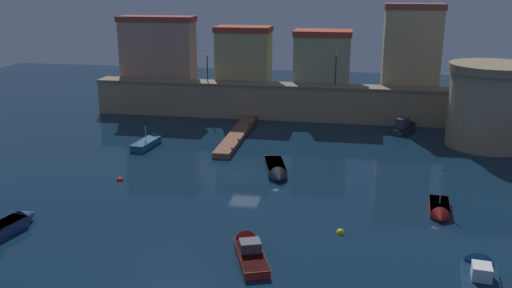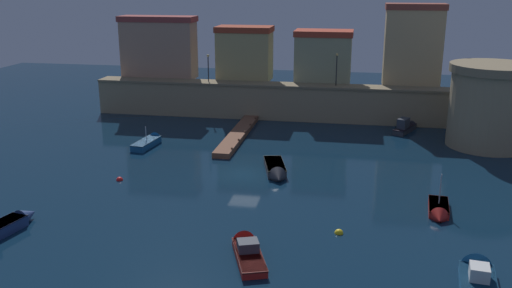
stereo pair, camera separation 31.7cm
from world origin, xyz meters
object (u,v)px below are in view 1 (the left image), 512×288
Objects in this scene: fortress_tower at (490,105)px; quay_lamp_0 at (207,63)px; moored_boat_4 at (248,248)px; moored_boat_3 at (440,210)px; mooring_buoy_1 at (340,233)px; moored_boat_2 at (276,170)px; quay_lamp_1 at (336,64)px; moored_boat_0 at (150,141)px; moored_boat_1 at (479,274)px; mooring_buoy_0 at (120,180)px; moored_boat_6 at (406,126)px.

fortress_tower is 2.60× the size of quay_lamp_0.
fortress_tower reaches higher than moored_boat_4.
moored_boat_3 reaches higher than mooring_buoy_1.
quay_lamp_0 reaches higher than moored_boat_2.
mooring_buoy_1 is at bearing -52.11° from moored_boat_3.
mooring_buoy_1 is at bearing -86.68° from quay_lamp_1.
moored_boat_1 is (27.78, -22.21, 0.01)m from moored_boat_0.
mooring_buoy_0 is 19.89m from mooring_buoy_1.
quay_lamp_0 is 5.63× the size of mooring_buoy_1.
moored_boat_3 is at bearing 32.40° from mooring_buoy_1.
moored_boat_2 is 20.91m from moored_boat_6.
quay_lamp_0 is 0.59× the size of moored_boat_1.
mooring_buoy_1 is (17.26, -31.00, -6.48)m from quay_lamp_0.
moored_boat_1 is at bearing -113.99° from moored_boat_4.
quay_lamp_1 is 0.68× the size of moored_boat_1.
moored_boat_0 is 9.47× the size of mooring_buoy_0.
moored_boat_2 is 1.32× the size of moored_boat_3.
moored_boat_4 is (0.35, -14.62, -0.06)m from moored_boat_2.
fortress_tower is at bearing -14.01° from quay_lamp_0.
quay_lamp_0 is at bearing 41.95° from moored_boat_1.
fortress_tower is 1.53× the size of moored_boat_1.
quay_lamp_1 reaches higher than quay_lamp_0.
moored_boat_3 is (12.80, -6.40, -0.09)m from moored_boat_2.
fortress_tower is 9.57m from moored_boat_6.
moored_boat_1 is 0.96× the size of moored_boat_2.
moored_boat_0 is 25.70m from moored_boat_4.
moored_boat_1 is at bearing 11.38° from moored_boat_3.
quay_lamp_1 is 6.69× the size of mooring_buoy_0.
quay_lamp_1 reaches higher than mooring_buoy_0.
moored_boat_3 reaches higher than mooring_buoy_0.
moored_boat_4 is (-19.38, -27.05, -3.90)m from fortress_tower.
mooring_buoy_1 is (-13.86, -23.24, -4.23)m from fortress_tower.
moored_boat_4 is at bearing -176.38° from moored_boat_6.
quay_lamp_1 reaches higher than moored_boat_4.
fortress_tower is at bearing 165.30° from moored_boat_3.
fortress_tower reaches higher than mooring_buoy_0.
moored_boat_6 is at bearing 148.85° from fortress_tower.
quay_lamp_1 is 35.60m from moored_boat_4.
moored_boat_2 is at bearing -101.40° from quay_lamp_1.
quay_lamp_1 is 28.73m from moored_boat_3.
mooring_buoy_1 is (19.91, -17.49, -0.35)m from moored_boat_0.
moored_boat_0 reaches higher than mooring_buoy_1.
mooring_buoy_0 is at bearing -125.02° from quay_lamp_1.
moored_boat_0 is at bearing 138.70° from mooring_buoy_1.
quay_lamp_1 is 0.71× the size of moored_boat_0.
moored_boat_6 reaches higher than moored_boat_4.
mooring_buoy_0 is at bearing -87.94° from moored_boat_2.
moored_boat_6 is at bearing 77.20° from mooring_buoy_1.
moored_boat_0 is at bearing -170.34° from fortress_tower.
moored_boat_3 is 23.41m from moored_boat_6.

